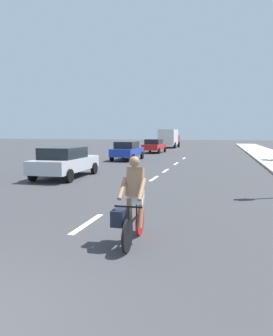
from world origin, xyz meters
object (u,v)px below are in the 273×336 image
Objects in this scene: cyclist at (131,204)px; parked_car_silver at (65,161)px; parked_car_red at (154,146)px; parked_car_blue at (127,150)px; delivery_truck at (169,138)px.

cyclist is 10.05m from parked_car_silver.
parked_car_silver is 20.37m from parked_car_red.
parked_car_red is at bearing 87.43° from parked_car_silver.
parked_car_blue is 22.38m from delivery_truck.
cyclist reaches higher than parked_car_blue.
parked_car_silver is at bearing -88.19° from parked_car_red.
parked_car_blue and parked_car_red have the same top height.
delivery_truck is at bearing -82.98° from cyclist.
delivery_truck reaches higher than parked_car_blue.
parked_car_red is at bearing -87.63° from delivery_truck.
cyclist is 41.43m from delivery_truck.
delivery_truck is (-0.19, 22.37, 0.66)m from parked_car_blue.
cyclist is at bearing -76.14° from parked_car_red.
cyclist is 19.51m from parked_car_blue.
parked_car_silver is 32.88m from delivery_truck.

